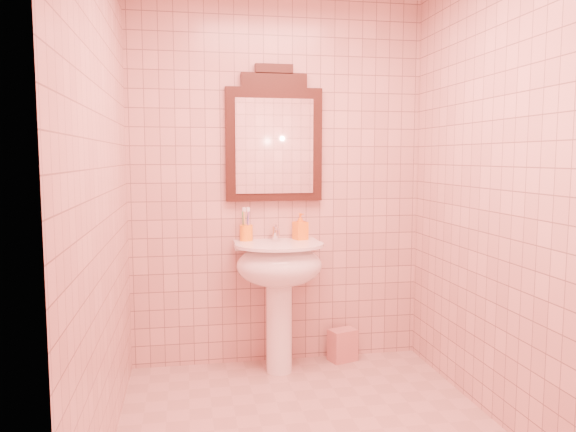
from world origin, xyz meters
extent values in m
cube|color=#D59E94|center=(0.00, 1.10, 1.25)|extent=(2.00, 0.02, 2.50)
cylinder|color=white|center=(-0.03, 0.88, 0.35)|extent=(0.17, 0.17, 0.70)
ellipsoid|color=white|center=(-0.03, 0.86, 0.72)|extent=(0.56, 0.46, 0.28)
cube|color=white|center=(-0.03, 1.03, 0.83)|extent=(0.56, 0.15, 0.05)
cylinder|color=white|center=(-0.03, 0.86, 0.85)|extent=(0.58, 0.58, 0.02)
cylinder|color=white|center=(-0.03, 1.03, 0.91)|extent=(0.04, 0.04, 0.09)
cylinder|color=white|center=(-0.03, 0.97, 0.94)|extent=(0.02, 0.10, 0.02)
cylinder|color=white|center=(-0.03, 0.92, 0.93)|extent=(0.02, 0.02, 0.04)
cube|color=white|center=(-0.03, 1.04, 0.96)|extent=(0.01, 0.07, 0.01)
cube|color=black|center=(-0.03, 1.08, 1.50)|extent=(0.65, 0.05, 0.76)
cube|color=black|center=(-0.03, 1.08, 1.93)|extent=(0.44, 0.05, 0.09)
cube|color=black|center=(-0.03, 1.08, 2.00)|extent=(0.25, 0.05, 0.06)
cube|color=white|center=(-0.03, 1.05, 1.49)|extent=(0.53, 0.01, 0.63)
cylinder|color=orange|center=(-0.23, 1.02, 0.92)|extent=(0.09, 0.09, 0.11)
cylinder|color=silver|center=(-0.21, 1.02, 0.96)|extent=(0.01, 0.01, 0.20)
cylinder|color=#338CD8|center=(-0.22, 1.04, 0.96)|extent=(0.01, 0.01, 0.20)
cylinder|color=#E5334C|center=(-0.24, 1.04, 0.96)|extent=(0.01, 0.01, 0.20)
cylinder|color=#3FBF59|center=(-0.25, 1.02, 0.96)|extent=(0.01, 0.01, 0.20)
cylinder|color=#D8CC4C|center=(-0.24, 1.01, 0.96)|extent=(0.01, 0.01, 0.20)
cylinder|color=purple|center=(-0.22, 1.01, 0.96)|extent=(0.01, 0.01, 0.20)
imported|color=orange|center=(0.14, 1.01, 0.95)|extent=(0.10, 0.11, 0.18)
cube|color=tan|center=(0.44, 1.00, 0.11)|extent=(0.21, 0.17, 0.22)
camera|label=1|loc=(-0.62, -2.68, 1.42)|focal=35.00mm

